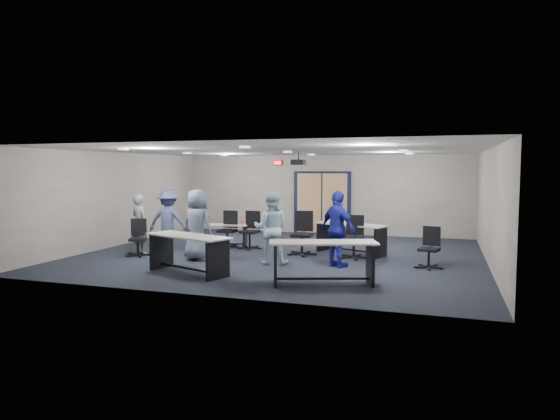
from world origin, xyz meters
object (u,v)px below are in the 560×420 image
(chair_back_b, at_px, (250,230))
(chair_loose_right, at_px, (429,248))
(table_back_right, at_px, (351,233))
(table_front_right, at_px, (323,255))
(chair_loose_left, at_px, (138,238))
(chair_back_a, at_px, (227,229))
(table_front_left, at_px, (188,247))
(person_navy, at_px, (338,229))
(table_back_left, at_px, (221,231))
(chair_back_c, at_px, (302,233))
(person_plaid, at_px, (197,225))
(person_back, at_px, (168,221))
(chair_back_d, at_px, (354,237))
(person_lightblue, at_px, (271,228))
(person_gray, at_px, (140,224))

(chair_back_b, distance_m, chair_loose_right, 5.00)
(chair_back_b, bearing_deg, chair_loose_right, -12.16)
(table_back_right, bearing_deg, table_front_right, -65.91)
(chair_loose_left, xyz_separation_m, chair_loose_right, (7.10, 0.66, -0.01))
(chair_back_a, bearing_deg, chair_loose_right, -11.53)
(table_front_left, xyz_separation_m, person_navy, (2.87, 1.70, 0.31))
(table_back_left, bearing_deg, table_back_right, -12.57)
(chair_back_c, bearing_deg, person_plaid, -149.19)
(person_back, bearing_deg, chair_back_c, -179.15)
(chair_back_a, bearing_deg, chair_back_d, -7.09)
(table_back_right, relative_size, person_lightblue, 1.22)
(chair_back_a, height_order, person_back, person_back)
(table_back_left, distance_m, person_plaid, 2.19)
(chair_loose_right, bearing_deg, chair_back_d, 172.24)
(table_back_right, height_order, person_navy, person_navy)
(chair_loose_right, bearing_deg, chair_back_a, -179.23)
(chair_back_c, relative_size, chair_loose_right, 1.22)
(table_front_right, distance_m, table_back_left, 5.36)
(person_gray, distance_m, person_navy, 5.30)
(table_front_right, distance_m, person_lightblue, 2.36)
(table_front_right, xyz_separation_m, person_back, (-4.82, 2.43, 0.27))
(chair_back_a, xyz_separation_m, chair_back_d, (3.69, -0.59, 0.01))
(table_back_left, xyz_separation_m, chair_back_b, (0.94, -0.13, 0.08))
(person_lightblue, bearing_deg, table_back_right, -139.52)
(chair_back_d, bearing_deg, chair_loose_right, -24.77)
(chair_back_a, height_order, person_gray, person_gray)
(table_front_right, height_order, person_navy, person_navy)
(table_back_left, relative_size, chair_loose_right, 1.78)
(chair_back_c, height_order, chair_back_d, chair_back_c)
(table_front_left, bearing_deg, table_front_right, 18.75)
(table_back_right, bearing_deg, person_back, -143.19)
(chair_loose_left, distance_m, person_gray, 0.50)
(table_back_left, height_order, chair_back_b, chair_back_b)
(person_gray, bearing_deg, table_front_left, 165.97)
(table_back_left, xyz_separation_m, chair_back_c, (2.60, -0.64, 0.12))
(table_back_left, distance_m, person_gray, 2.33)
(chair_loose_left, xyz_separation_m, person_plaid, (1.70, -0.02, 0.39))
(chair_back_b, xyz_separation_m, chair_loose_left, (-2.28, -1.97, -0.05))
(chair_loose_left, xyz_separation_m, person_gray, (-0.17, 0.35, 0.31))
(person_navy, bearing_deg, person_plaid, 38.38)
(table_front_left, xyz_separation_m, chair_back_c, (1.67, 2.96, 0.01))
(table_front_left, height_order, person_gray, person_gray)
(table_front_left, xyz_separation_m, table_back_left, (-0.92, 3.60, -0.11))
(table_back_right, distance_m, person_navy, 1.88)
(table_back_left, relative_size, person_plaid, 0.96)
(chair_back_d, bearing_deg, person_lightblue, -145.46)
(table_back_left, height_order, table_back_right, table_back_left)
(table_front_left, height_order, table_back_left, table_back_left)
(table_back_right, distance_m, person_back, 4.87)
(person_plaid, bearing_deg, chair_loose_right, -160.16)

